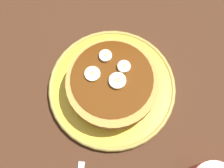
# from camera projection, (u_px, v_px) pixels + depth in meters

# --- Properties ---
(ground_plane) EXTENTS (1.40, 1.40, 0.03)m
(ground_plane) POSITION_uv_depth(u_px,v_px,m) (112.00, 91.00, 0.68)
(ground_plane) COLOR #422616
(plate) EXTENTS (0.27, 0.27, 0.02)m
(plate) POSITION_uv_depth(u_px,v_px,m) (112.00, 88.00, 0.66)
(plate) COLOR yellow
(plate) RESTS_ON ground_plane
(pancake_stack) EXTENTS (0.19, 0.19, 0.05)m
(pancake_stack) POSITION_uv_depth(u_px,v_px,m) (112.00, 85.00, 0.63)
(pancake_stack) COLOR #BA7F43
(pancake_stack) RESTS_ON plate
(banana_slice_0) EXTENTS (0.03, 0.03, 0.01)m
(banana_slice_0) POSITION_uv_depth(u_px,v_px,m) (117.00, 81.00, 0.60)
(banana_slice_0) COLOR #F3EDC5
(banana_slice_0) RESTS_ON pancake_stack
(banana_slice_1) EXTENTS (0.03, 0.03, 0.01)m
(banana_slice_1) POSITION_uv_depth(u_px,v_px,m) (92.00, 74.00, 0.61)
(banana_slice_1) COLOR #EBF3B3
(banana_slice_1) RESTS_ON pancake_stack
(banana_slice_2) EXTENTS (0.03, 0.03, 0.01)m
(banana_slice_2) POSITION_uv_depth(u_px,v_px,m) (124.00, 67.00, 0.61)
(banana_slice_2) COLOR #F3EBC2
(banana_slice_2) RESTS_ON pancake_stack
(banana_slice_3) EXTENTS (0.03, 0.03, 0.01)m
(banana_slice_3) POSITION_uv_depth(u_px,v_px,m) (106.00, 56.00, 0.62)
(banana_slice_3) COLOR #F8E8BB
(banana_slice_3) RESTS_ON pancake_stack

